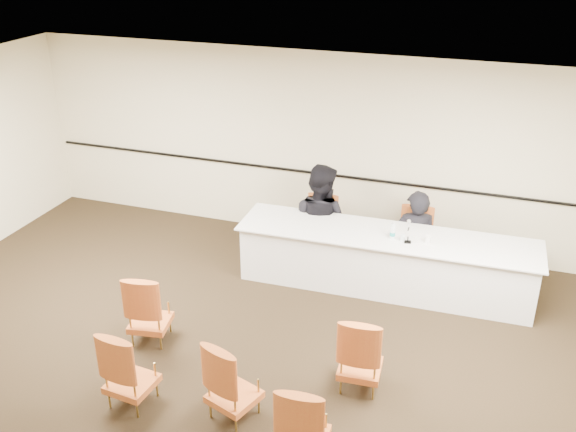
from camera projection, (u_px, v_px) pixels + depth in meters
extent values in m
plane|color=black|center=(232.00, 391.00, 7.12)|extent=(10.00, 10.00, 0.00)
plane|color=white|center=(219.00, 132.00, 5.84)|extent=(10.00, 10.00, 0.00)
cube|color=beige|center=(332.00, 150.00, 9.90)|extent=(10.00, 0.04, 3.00)
cube|color=black|center=(330.00, 175.00, 10.04)|extent=(9.80, 0.04, 0.03)
imported|color=black|center=(413.00, 246.00, 9.38)|extent=(0.73, 0.58, 1.75)
imported|color=black|center=(319.00, 225.00, 9.71)|extent=(1.11, 0.96, 1.96)
cube|color=white|center=(424.00, 241.00, 8.60)|extent=(0.31, 0.23, 0.00)
cylinder|color=silver|center=(403.00, 238.00, 8.57)|extent=(0.08, 0.08, 0.10)
cylinder|color=white|center=(428.00, 239.00, 8.52)|extent=(0.08, 0.08, 0.12)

